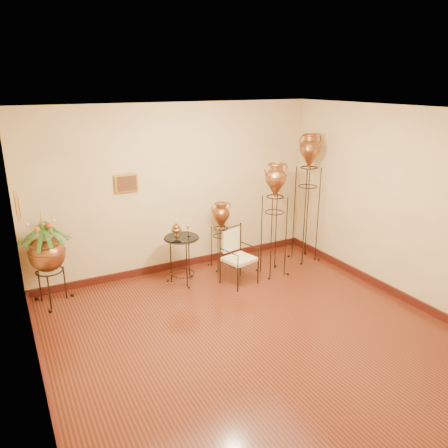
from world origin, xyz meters
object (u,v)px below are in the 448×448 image
planter_urn (46,250)px  amphora_tall (307,197)px  armchair (239,257)px  side_table (182,259)px  amphora_mid (274,219)px

planter_urn → amphora_tall: bearing=-5.1°
armchair → side_table: size_ratio=0.93×
armchair → planter_urn: bearing=151.5°
amphora_tall → planter_urn: size_ratio=1.55×
amphora_tall → planter_urn: amphora_tall is taller
amphora_tall → planter_urn: bearing=174.9°
planter_urn → side_table: size_ratio=1.49×
amphora_tall → side_table: size_ratio=2.31×
armchair → side_table: side_table is taller
planter_urn → armchair: planter_urn is taller
amphora_mid → side_table: (-1.49, 0.38, -0.55)m
amphora_mid → side_table: bearing=165.8°
amphora_tall → amphora_mid: amphora_tall is taller
amphora_tall → side_table: 2.47m
amphora_mid → armchair: size_ratio=2.07×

